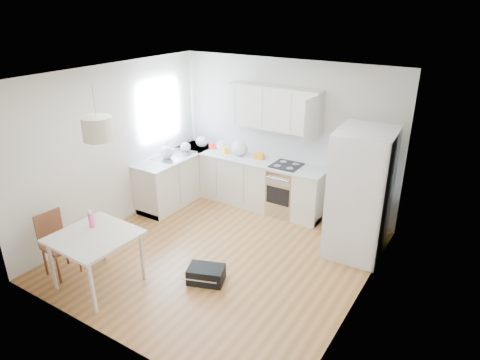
% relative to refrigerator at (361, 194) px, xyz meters
% --- Properties ---
extents(floor, '(4.20, 4.20, 0.00)m').
position_rel_refrigerator_xyz_m(floor, '(-1.70, -1.24, -0.97)').
color(floor, brown).
rests_on(floor, ground).
extents(ceiling, '(4.20, 4.20, 0.00)m').
position_rel_refrigerator_xyz_m(ceiling, '(-1.70, -1.24, 1.73)').
color(ceiling, white).
rests_on(ceiling, wall_back).
extents(wall_back, '(4.20, 0.00, 4.20)m').
position_rel_refrigerator_xyz_m(wall_back, '(-1.70, 0.86, 0.38)').
color(wall_back, beige).
rests_on(wall_back, floor).
extents(wall_left, '(0.00, 4.20, 4.20)m').
position_rel_refrigerator_xyz_m(wall_left, '(-3.80, -1.24, 0.38)').
color(wall_left, beige).
rests_on(wall_left, floor).
extents(wall_right, '(0.00, 4.20, 4.20)m').
position_rel_refrigerator_xyz_m(wall_right, '(0.40, -1.24, 0.38)').
color(wall_right, beige).
rests_on(wall_right, floor).
extents(window_glassblock, '(0.02, 1.00, 1.00)m').
position_rel_refrigerator_xyz_m(window_glassblock, '(-3.79, -0.09, 0.78)').
color(window_glassblock, '#BFE0F9').
rests_on(window_glassblock, wall_left).
extents(cabinets_back, '(3.00, 0.60, 0.88)m').
position_rel_refrigerator_xyz_m(cabinets_back, '(-2.30, 0.56, -0.53)').
color(cabinets_back, beige).
rests_on(cabinets_back, floor).
extents(cabinets_left, '(0.60, 1.80, 0.88)m').
position_rel_refrigerator_xyz_m(cabinets_left, '(-3.50, -0.04, -0.53)').
color(cabinets_left, beige).
rests_on(cabinets_left, floor).
extents(counter_back, '(3.02, 0.64, 0.04)m').
position_rel_refrigerator_xyz_m(counter_back, '(-2.30, 0.56, -0.07)').
color(counter_back, '#B2B4B7').
rests_on(counter_back, cabinets_back).
extents(counter_left, '(0.64, 1.82, 0.04)m').
position_rel_refrigerator_xyz_m(counter_left, '(-3.50, -0.04, -0.07)').
color(counter_left, '#B2B4B7').
rests_on(counter_left, cabinets_left).
extents(backsplash_back, '(3.00, 0.01, 0.58)m').
position_rel_refrigerator_xyz_m(backsplash_back, '(-2.30, 0.85, 0.24)').
color(backsplash_back, white).
rests_on(backsplash_back, wall_back).
extents(backsplash_left, '(0.01, 1.80, 0.58)m').
position_rel_refrigerator_xyz_m(backsplash_left, '(-3.80, -0.04, 0.24)').
color(backsplash_left, white).
rests_on(backsplash_left, wall_left).
extents(upper_cabinets, '(1.70, 0.32, 0.75)m').
position_rel_refrigerator_xyz_m(upper_cabinets, '(-1.85, 0.70, 0.91)').
color(upper_cabinets, beige).
rests_on(upper_cabinets, wall_back).
extents(range_oven, '(0.50, 0.61, 0.88)m').
position_rel_refrigerator_xyz_m(range_oven, '(-1.50, 0.56, -0.53)').
color(range_oven, silver).
rests_on(range_oven, floor).
extents(sink, '(0.50, 0.80, 0.16)m').
position_rel_refrigerator_xyz_m(sink, '(-3.50, -0.09, -0.05)').
color(sink, silver).
rests_on(sink, counter_left).
extents(refrigerator, '(0.99, 1.04, 1.94)m').
position_rel_refrigerator_xyz_m(refrigerator, '(0.00, 0.00, 0.00)').
color(refrigerator, silver).
rests_on(refrigerator, floor).
extents(dining_table, '(1.02, 1.02, 0.77)m').
position_rel_refrigerator_xyz_m(dining_table, '(-2.67, -2.70, -0.28)').
color(dining_table, beige).
rests_on(dining_table, floor).
extents(dining_chair, '(0.42, 0.42, 0.92)m').
position_rel_refrigerator_xyz_m(dining_chair, '(-3.32, -2.80, -0.51)').
color(dining_chair, '#513018').
rests_on(dining_chair, floor).
extents(drink_bottle, '(0.08, 0.08, 0.25)m').
position_rel_refrigerator_xyz_m(drink_bottle, '(-2.86, -2.57, -0.07)').
color(drink_bottle, '#F44482').
rests_on(drink_bottle, dining_table).
extents(gym_bag, '(0.57, 0.47, 0.23)m').
position_rel_refrigerator_xyz_m(gym_bag, '(-1.48, -1.88, -0.86)').
color(gym_bag, black).
rests_on(gym_bag, floor).
extents(pendant_lamp, '(0.38, 0.38, 0.29)m').
position_rel_refrigerator_xyz_m(pendant_lamp, '(-2.56, -2.51, 1.21)').
color(pendant_lamp, '#B9AF8E').
rests_on(pendant_lamp, ceiling).
extents(grocery_bag_a, '(0.24, 0.20, 0.22)m').
position_rel_refrigerator_xyz_m(grocery_bag_a, '(-3.38, 0.60, 0.06)').
color(grocery_bag_a, silver).
rests_on(grocery_bag_a, counter_back).
extents(grocery_bag_b, '(0.23, 0.19, 0.20)m').
position_rel_refrigerator_xyz_m(grocery_bag_b, '(-2.90, 0.61, 0.05)').
color(grocery_bag_b, silver).
rests_on(grocery_bag_b, counter_back).
extents(grocery_bag_c, '(0.32, 0.27, 0.28)m').
position_rel_refrigerator_xyz_m(grocery_bag_c, '(-2.48, 0.57, 0.09)').
color(grocery_bag_c, silver).
rests_on(grocery_bag_c, counter_back).
extents(grocery_bag_d, '(0.20, 0.17, 0.18)m').
position_rel_refrigerator_xyz_m(grocery_bag_d, '(-3.48, 0.21, 0.04)').
color(grocery_bag_d, silver).
rests_on(grocery_bag_d, counter_back).
extents(grocery_bag_e, '(0.26, 0.22, 0.24)m').
position_rel_refrigerator_xyz_m(grocery_bag_e, '(-3.52, -0.28, 0.07)').
color(grocery_bag_e, silver).
rests_on(grocery_bag_e, counter_left).
extents(snack_orange, '(0.19, 0.14, 0.12)m').
position_rel_refrigerator_xyz_m(snack_orange, '(-2.08, 0.60, 0.01)').
color(snack_orange, orange).
rests_on(snack_orange, counter_back).
extents(snack_yellow, '(0.21, 0.19, 0.12)m').
position_rel_refrigerator_xyz_m(snack_yellow, '(-2.79, 0.56, 0.01)').
color(snack_yellow, yellow).
rests_on(snack_yellow, counter_back).
extents(snack_red, '(0.17, 0.15, 0.10)m').
position_rel_refrigerator_xyz_m(snack_red, '(-3.12, 0.62, 0.00)').
color(snack_red, red).
rests_on(snack_red, counter_back).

